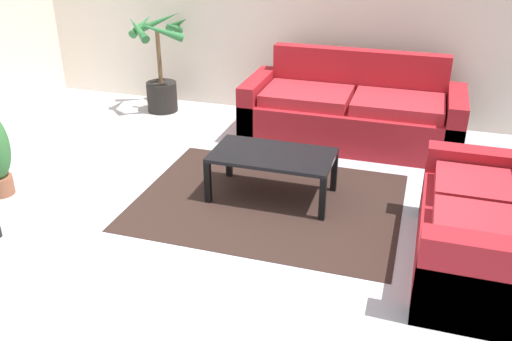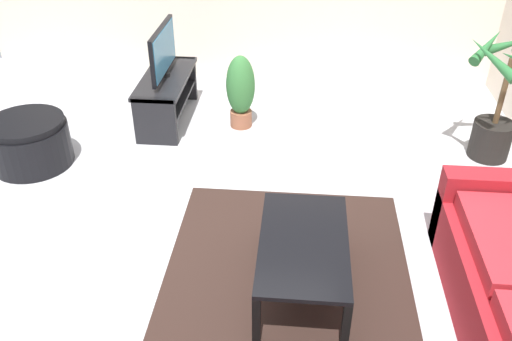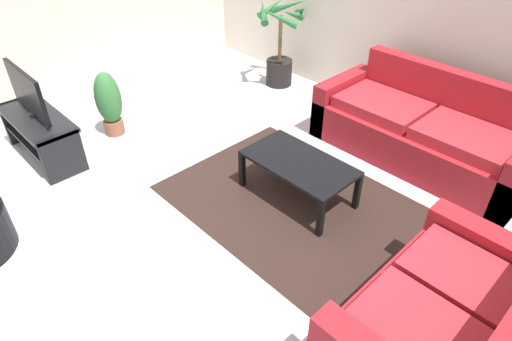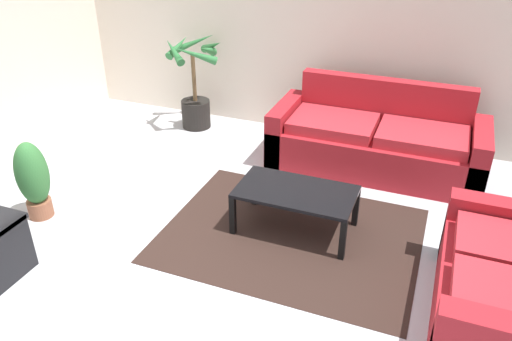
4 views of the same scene
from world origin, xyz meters
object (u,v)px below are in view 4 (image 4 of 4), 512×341
at_px(coffee_table, 296,195).
at_px(potted_plant_small, 33,179).
at_px(potted_palm, 195,89).
at_px(couch_main, 376,142).

xyz_separation_m(coffee_table, potted_plant_small, (-2.27, -0.66, 0.04)).
height_order(potted_palm, potted_plant_small, potted_palm).
relative_size(couch_main, potted_plant_small, 2.93).
relative_size(couch_main, potted_palm, 1.91).
relative_size(coffee_table, potted_palm, 0.88).
bearing_deg(coffee_table, potted_palm, 137.43).
distance_m(couch_main, coffee_table, 1.51).
bearing_deg(potted_palm, couch_main, -6.74).
bearing_deg(potted_palm, potted_plant_small, -99.57).
bearing_deg(coffee_table, potted_plant_small, -163.68).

